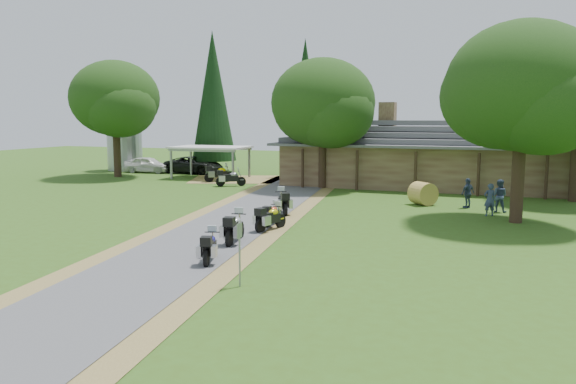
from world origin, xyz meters
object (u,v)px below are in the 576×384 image
at_px(silo, 124,135).
at_px(motorcycle_row_a, 210,245).
at_px(lodge, 425,153).
at_px(hay_bale, 423,194).
at_px(car_dark_suv, 194,161).
at_px(carport, 211,162).
at_px(motorcycle_carport_b, 231,177).
at_px(motorcycle_row_b, 235,226).
at_px(motorcycle_carport_a, 219,173).
at_px(car_white_sedan, 148,163).
at_px(motorcycle_row_e, 283,201).
at_px(motorcycle_row_c, 271,217).
at_px(motorcycle_row_d, 272,213).

relative_size(silo, motorcycle_row_a, 3.79).
bearing_deg(lodge, hay_bale, -83.11).
relative_size(car_dark_suv, motorcycle_row_a, 3.40).
height_order(carport, motorcycle_carport_b, carport).
xyz_separation_m(motorcycle_row_b, motorcycle_carport_a, (-10.72, 19.07, 0.04)).
bearing_deg(car_dark_suv, lodge, -91.44).
relative_size(silo, hay_bale, 5.00).
relative_size(carport, hay_bale, 4.60).
xyz_separation_m(car_white_sedan, motorcycle_carport_b, (11.63, -6.41, -0.26)).
distance_m(silo, motorcycle_row_e, 28.95).
bearing_deg(motorcycle_row_a, motorcycle_row_e, -11.68).
bearing_deg(car_white_sedan, silo, 62.92).
xyz_separation_m(motorcycle_row_e, motorcycle_carport_a, (-10.00, 11.87, 0.04)).
distance_m(carport, hay_bale, 20.26).
xyz_separation_m(motorcycle_row_a, hay_bale, (5.35, 15.86, 0.06)).
xyz_separation_m(lodge, car_white_sedan, (-24.91, 0.96, -1.52)).
bearing_deg(motorcycle_row_b, motorcycle_row_c, -17.42).
distance_m(carport, motorcycle_row_b, 24.62).
relative_size(silo, motorcycle_row_c, 3.61).
bearing_deg(motorcycle_row_c, motorcycle_row_e, 30.51).
distance_m(carport, motorcycle_row_c, 22.46).
xyz_separation_m(motorcycle_row_b, motorcycle_row_e, (-0.71, 7.20, -0.00)).
relative_size(lodge, car_white_sedan, 3.83).
xyz_separation_m(car_white_sedan, motorcycle_row_c, (20.59, -20.38, -0.30)).
bearing_deg(hay_bale, motorcycle_carport_b, 164.47).
relative_size(lodge, motorcycle_row_d, 12.91).
height_order(motorcycle_row_a, motorcycle_row_d, motorcycle_row_a).
distance_m(motorcycle_carport_a, motorcycle_carport_b, 3.13).
xyz_separation_m(carport, car_white_sedan, (-7.61, 2.05, -0.39)).
bearing_deg(silo, car_white_sedan, -21.25).
relative_size(car_dark_suv, motorcycle_row_e, 3.02).
bearing_deg(motorcycle_row_c, motorcycle_row_b, -171.91).
xyz_separation_m(motorcycle_row_c, motorcycle_carport_a, (-11.12, 16.24, 0.09)).
relative_size(motorcycle_row_e, motorcycle_carport_b, 1.01).
xyz_separation_m(motorcycle_row_b, hay_bale, (5.87, 12.79, -0.01)).
bearing_deg(motorcycle_carport_b, motorcycle_carport_a, 102.74).
xyz_separation_m(motorcycle_row_c, hay_bale, (5.47, 9.96, 0.03)).
xyz_separation_m(lodge, motorcycle_row_c, (-4.32, -19.41, -1.82)).
distance_m(motorcycle_row_d, motorcycle_carport_b, 15.45).
relative_size(carport, motorcycle_row_b, 3.09).
bearing_deg(motorcycle_row_d, motorcycle_row_b, 179.51).
relative_size(motorcycle_carport_b, hay_bale, 1.48).
bearing_deg(carport, motorcycle_row_b, -62.20).
xyz_separation_m(motorcycle_row_b, motorcycle_row_d, (0.01, 3.95, -0.11)).
height_order(motorcycle_row_b, motorcycle_carport_b, motorcycle_row_b).
bearing_deg(car_white_sedan, motorcycle_carport_b, -124.69).
bearing_deg(carport, motorcycle_row_c, -57.62).
relative_size(carport, motorcycle_row_d, 3.68).
bearing_deg(motorcycle_row_d, motorcycle_carport_b, 33.42).
xyz_separation_m(motorcycle_row_c, motorcycle_carport_b, (-8.96, 13.97, 0.04)).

